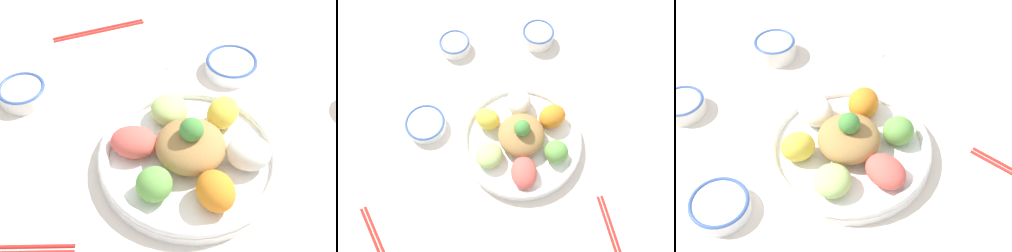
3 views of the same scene
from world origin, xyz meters
The scene contains 9 objects.
ground_plane centered at (0.00, 0.00, 0.00)m, with size 2.40×2.40×0.00m, color silver.
salad_platter centered at (0.02, 0.01, 0.03)m, with size 0.32×0.32×0.11m.
sauce_bowl_red centered at (0.07, -0.24, 0.02)m, with size 0.11×0.11×0.03m.
rice_bowl_blue centered at (-0.20, -0.28, 0.02)m, with size 0.09×0.09×0.03m.
rice_bowl_plain centered at (-0.32, -0.06, 0.03)m, with size 0.10×0.10×0.05m.
chopsticks_pair_near centered at (0.39, -0.21, 0.00)m, with size 0.14×0.18×0.01m.
chopsticks_pair_far centered at (0.18, 0.31, 0.00)m, with size 0.19×0.13×0.01m.
serving_spoon_main centered at (0.19, -0.17, 0.00)m, with size 0.06×0.12×0.01m.
serving_spoon_extra centered at (-0.28, 0.13, 0.00)m, with size 0.09×0.11×0.01m.
Camera 2 is at (0.34, 0.10, 0.82)m, focal length 35.00 mm.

